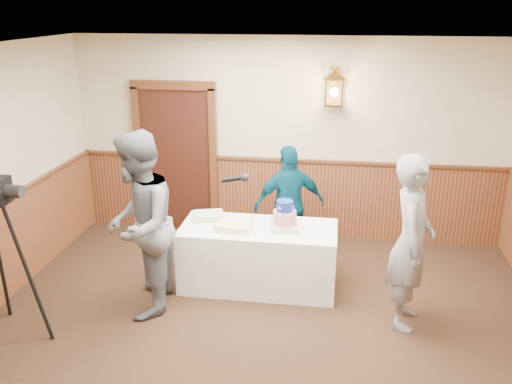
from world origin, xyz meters
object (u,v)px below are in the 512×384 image
sheet_cake_yellow (234,226)px  sheet_cake_green (209,216)px  baker (411,242)px  assistant_p (289,205)px  tiered_cake (285,218)px  display_table (259,256)px  interviewer (139,225)px

sheet_cake_yellow → sheet_cake_green: size_ratio=1.14×
sheet_cake_yellow → baker: baker is taller
sheet_cake_green → assistant_p: size_ratio=0.22×
tiered_cake → sheet_cake_green: (-0.92, 0.15, -0.09)m
tiered_cake → sheet_cake_green: size_ratio=1.09×
baker → sheet_cake_green: bearing=81.0°
sheet_cake_yellow → baker: (1.90, -0.44, 0.13)m
tiered_cake → display_table: bearing=-179.1°
interviewer → assistant_p: (1.45, 1.44, -0.23)m
tiered_cake → interviewer: 1.63m
interviewer → assistant_p: bearing=127.6°
sheet_cake_yellow → assistant_p: assistant_p is taller
tiered_cake → baker: baker is taller
display_table → sheet_cake_green: sheet_cake_green is taller
sheet_cake_yellow → sheet_cake_green: same height
display_table → assistant_p: bearing=68.1°
baker → assistant_p: baker is taller
display_table → assistant_p: size_ratio=1.16×
display_table → sheet_cake_yellow: (-0.26, -0.11, 0.41)m
display_table → sheet_cake_green: (-0.62, 0.15, 0.41)m
interviewer → assistant_p: size_ratio=1.29×
display_table → tiered_cake: 0.59m
sheet_cake_green → baker: (2.26, -0.70, 0.13)m
sheet_cake_yellow → interviewer: size_ratio=0.19×
assistant_p → tiered_cake: bearing=70.0°
baker → interviewer: bearing=101.7°
interviewer → sheet_cake_yellow: bearing=116.9°
display_table → tiered_cake: (0.30, 0.00, 0.51)m
baker → assistant_p: 1.85m
tiered_cake → sheet_cake_green: 0.94m
tiered_cake → assistant_p: size_ratio=0.24×
display_table → assistant_p: 0.87m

